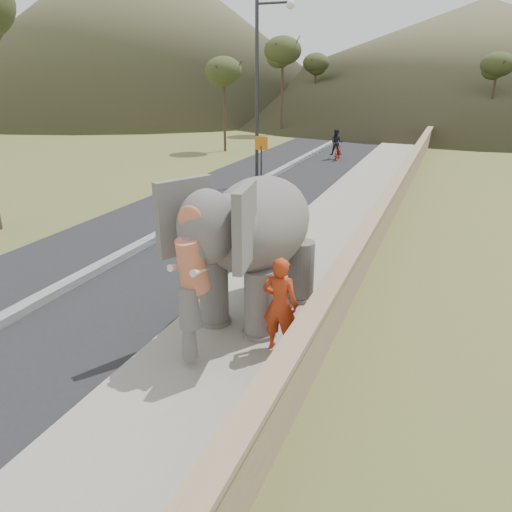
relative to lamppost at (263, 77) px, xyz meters
The scene contains 12 objects.
ground 16.22m from the lamppost, 72.35° to the right, with size 160.00×160.00×0.00m, color olive.
road 6.80m from the lamppost, 93.73° to the right, with size 7.00×120.00×0.03m, color black.
median 6.73m from the lamppost, 93.73° to the right, with size 0.35×120.00×0.22m, color black.
walkway 8.22m from the lamppost, 45.33° to the right, with size 3.00×120.00×0.15m, color #9E9687.
parapet 9.02m from the lamppost, 36.81° to the right, with size 0.30×120.00×1.10m, color tan.
lamppost is the anchor object (origin of this frame).
signboard 3.32m from the lamppost, 75.22° to the right, with size 0.60×0.08×2.40m.
hill_left 52.61m from the lamppost, 129.61° to the left, with size 60.00×60.00×22.00m, color brown.
hill_far 56.14m from the lamppost, 80.05° to the left, with size 80.00×80.00×14.00m, color brown.
elephant_and_man 13.79m from the lamppost, 69.47° to the right, with size 2.75×4.57×3.12m.
motorcyclist 9.73m from the lamppost, 79.59° to the left, with size 0.90×1.76×1.84m.
trees 16.64m from the lamppost, 59.28° to the left, with size 48.40×43.94×8.46m.
Camera 1 is at (3.60, -7.11, 5.14)m, focal length 35.00 mm.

